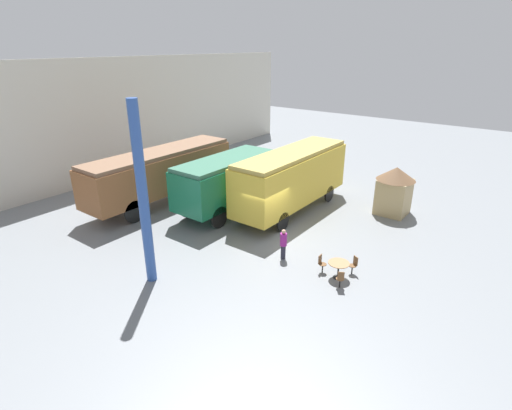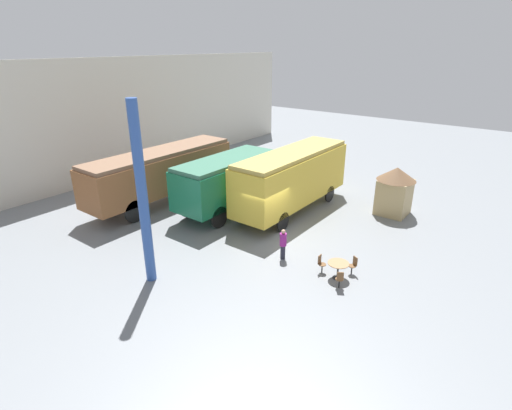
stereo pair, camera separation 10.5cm
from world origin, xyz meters
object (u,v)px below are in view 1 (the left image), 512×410
(passenger_coach_vintage, at_px, (292,177))
(cafe_table_near, at_px, (339,266))
(streamlined_locomotive, at_px, (233,177))
(visitor_person, at_px, (283,243))
(passenger_coach_wooden, at_px, (161,171))
(cafe_chair_0, at_px, (321,262))
(ticket_kiosk, at_px, (395,188))

(passenger_coach_vintage, relative_size, cafe_table_near, 9.71)
(streamlined_locomotive, xyz_separation_m, visitor_person, (-3.52, -6.17, -1.25))
(passenger_coach_wooden, bearing_deg, visitor_person, -97.96)
(visitor_person, bearing_deg, streamlined_locomotive, 60.29)
(passenger_coach_vintage, xyz_separation_m, cafe_chair_0, (-5.45, -5.14, -1.74))
(passenger_coach_wooden, relative_size, ticket_kiosk, 3.56)
(visitor_person, bearing_deg, passenger_coach_vintage, 29.05)
(visitor_person, bearing_deg, cafe_chair_0, -89.82)
(passenger_coach_wooden, relative_size, visitor_person, 6.76)
(streamlined_locomotive, bearing_deg, passenger_coach_wooden, 114.67)
(cafe_table_near, height_order, visitor_person, visitor_person)
(streamlined_locomotive, distance_m, ticket_kiosk, 10.01)
(ticket_kiosk, bearing_deg, passenger_coach_vintage, 122.48)
(streamlined_locomotive, bearing_deg, visitor_person, -119.71)
(passenger_coach_vintage, bearing_deg, streamlined_locomotive, 121.67)
(cafe_table_near, bearing_deg, visitor_person, 90.61)
(ticket_kiosk, bearing_deg, visitor_person, 165.50)
(streamlined_locomotive, bearing_deg, ticket_kiosk, -57.82)
(passenger_coach_wooden, height_order, visitor_person, passenger_coach_wooden)
(passenger_coach_wooden, distance_m, passenger_coach_vintage, 8.56)
(cafe_chair_0, bearing_deg, streamlined_locomotive, 155.33)
(cafe_chair_0, distance_m, ticket_kiosk, 8.92)
(cafe_table_near, height_order, cafe_chair_0, cafe_chair_0)
(passenger_coach_vintage, height_order, visitor_person, passenger_coach_vintage)
(streamlined_locomotive, bearing_deg, passenger_coach_vintage, -58.33)
(streamlined_locomotive, relative_size, ticket_kiosk, 2.93)
(passenger_coach_wooden, bearing_deg, passenger_coach_vintage, -62.31)
(passenger_coach_wooden, height_order, cafe_chair_0, passenger_coach_wooden)
(passenger_coach_wooden, height_order, cafe_table_near, passenger_coach_wooden)
(passenger_coach_vintage, relative_size, ticket_kiosk, 3.12)
(passenger_coach_wooden, bearing_deg, cafe_chair_0, -96.62)
(passenger_coach_vintage, bearing_deg, ticket_kiosk, -57.52)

